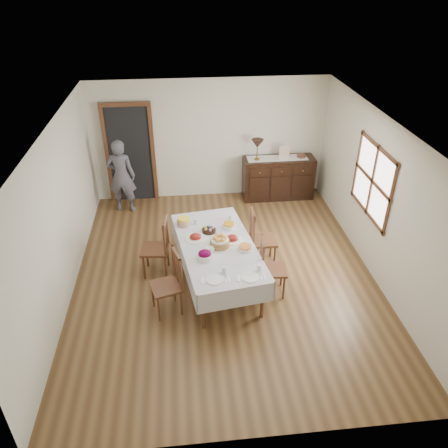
{
  "coord_description": "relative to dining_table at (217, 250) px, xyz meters",
  "views": [
    {
      "loc": [
        -0.63,
        -5.89,
        4.63
      ],
      "look_at": [
        0.0,
        0.1,
        0.95
      ],
      "focal_mm": 35.0,
      "sensor_mm": 36.0,
      "label": 1
    }
  ],
  "objects": [
    {
      "name": "ham_platter_b",
      "position": [
        0.25,
        0.1,
        0.12
      ],
      "size": [
        0.32,
        0.32,
        0.11
      ],
      "color": "white",
      "rests_on": "dining_table"
    },
    {
      "name": "room_shell",
      "position": [
        -0.01,
        0.63,
        0.97
      ],
      "size": [
        5.02,
        6.02,
        2.65
      ],
      "color": "silver",
      "rests_on": "ground"
    },
    {
      "name": "ground",
      "position": [
        0.14,
        0.21,
        -0.67
      ],
      "size": [
        6.0,
        6.0,
        0.0
      ],
      "primitive_type": "plane",
      "color": "brown"
    },
    {
      "name": "deco_bowl",
      "position": [
        2.11,
        2.94,
        0.28
      ],
      "size": [
        0.2,
        0.2,
        0.06
      ],
      "color": "#55311D",
      "rests_on": "sideboard"
    },
    {
      "name": "sideboard",
      "position": [
        1.62,
        2.93,
        -0.21
      ],
      "size": [
        1.55,
        0.56,
        0.93
      ],
      "color": "black",
      "rests_on": "ground"
    },
    {
      "name": "butter_dish",
      "position": [
        -0.14,
        -0.16,
        0.13
      ],
      "size": [
        0.15,
        0.11,
        0.07
      ],
      "color": "white",
      "rests_on": "dining_table"
    },
    {
      "name": "runner",
      "position": [
        1.57,
        2.95,
        0.26
      ],
      "size": [
        1.3,
        0.35,
        0.01
      ],
      "color": "white",
      "rests_on": "sideboard"
    },
    {
      "name": "setting_right",
      "position": [
        0.43,
        -0.82,
        0.11
      ],
      "size": [
        0.44,
        0.31,
        0.1
      ],
      "color": "white",
      "rests_on": "dining_table"
    },
    {
      "name": "glass_far_a",
      "position": [
        -0.3,
        0.66,
        0.14
      ],
      "size": [
        0.07,
        0.07,
        0.1
      ],
      "color": "silver",
      "rests_on": "dining_table"
    },
    {
      "name": "bread_basket",
      "position": [
        0.04,
        -0.04,
        0.17
      ],
      "size": [
        0.31,
        0.31,
        0.19
      ],
      "color": "olive",
      "rests_on": "dining_table"
    },
    {
      "name": "table_lamp",
      "position": [
        1.12,
        2.9,
        0.61
      ],
      "size": [
        0.26,
        0.26,
        0.46
      ],
      "color": "brown",
      "rests_on": "sideboard"
    },
    {
      "name": "beet_bowl",
      "position": [
        -0.22,
        -0.36,
        0.16
      ],
      "size": [
        0.24,
        0.24,
        0.15
      ],
      "color": "white",
      "rests_on": "dining_table"
    },
    {
      "name": "setting_left",
      "position": [
        -0.07,
        -0.82,
        0.11
      ],
      "size": [
        0.44,
        0.31,
        0.1
      ],
      "color": "white",
      "rests_on": "dining_table"
    },
    {
      "name": "picture_frame",
      "position": [
        1.71,
        2.9,
        0.39
      ],
      "size": [
        0.22,
        0.08,
        0.28
      ],
      "color": "#C4AA94",
      "rests_on": "sideboard"
    },
    {
      "name": "chair_right_far",
      "position": [
        0.78,
        0.48,
        -0.14
      ],
      "size": [
        0.45,
        0.45,
        1.06
      ],
      "rotation": [
        0.0,
        0.0,
        1.55
      ],
      "color": "#55311D",
      "rests_on": "ground"
    },
    {
      "name": "carrot_bowl",
      "position": [
        0.23,
        0.49,
        0.13
      ],
      "size": [
        0.21,
        0.21,
        0.09
      ],
      "color": "white",
      "rests_on": "dining_table"
    },
    {
      "name": "ham_platter_a",
      "position": [
        -0.33,
        0.21,
        0.12
      ],
      "size": [
        0.33,
        0.33,
        0.11
      ],
      "color": "white",
      "rests_on": "dining_table"
    },
    {
      "name": "pineapple_bowl",
      "position": [
        -0.51,
        0.65,
        0.16
      ],
      "size": [
        0.22,
        0.22,
        0.14
      ],
      "color": "tan",
      "rests_on": "dining_table"
    },
    {
      "name": "glass_far_b",
      "position": [
        0.3,
        0.77,
        0.14
      ],
      "size": [
        0.06,
        0.06,
        0.09
      ],
      "color": "silver",
      "rests_on": "dining_table"
    },
    {
      "name": "dining_table",
      "position": [
        0.0,
        0.0,
        0.0
      ],
      "size": [
        1.45,
        2.37,
        0.77
      ],
      "rotation": [
        0.0,
        0.0,
        0.15
      ],
      "color": "silver",
      "rests_on": "ground"
    },
    {
      "name": "egg_basket",
      "position": [
        -0.1,
        0.4,
        0.12
      ],
      "size": [
        0.23,
        0.23,
        0.1
      ],
      "color": "black",
      "rests_on": "dining_table"
    },
    {
      "name": "chair_right_near",
      "position": [
        0.8,
        -0.3,
        -0.17
      ],
      "size": [
        0.45,
        0.45,
        0.99
      ],
      "rotation": [
        0.0,
        0.0,
        1.46
      ],
      "color": "#55311D",
      "rests_on": "ground"
    },
    {
      "name": "chair_left_near",
      "position": [
        -0.77,
        -0.56,
        -0.15
      ],
      "size": [
        0.53,
        0.53,
        1.03
      ],
      "rotation": [
        0.0,
        0.0,
        -1.28
      ],
      "color": "#55311D",
      "rests_on": "ground"
    },
    {
      "name": "person",
      "position": [
        -1.74,
        2.68,
        0.17
      ],
      "size": [
        0.57,
        0.41,
        1.68
      ],
      "primitive_type": "imported",
      "rotation": [
        0.0,
        0.0,
        3.0
      ],
      "color": "#50505B",
      "rests_on": "ground"
    },
    {
      "name": "casserole_dish",
      "position": [
        0.41,
        -0.18,
        0.13
      ],
      "size": [
        0.23,
        0.23,
        0.07
      ],
      "color": "white",
      "rests_on": "dining_table"
    },
    {
      "name": "chair_left_far",
      "position": [
        -0.96,
        0.4,
        -0.13
      ],
      "size": [
        0.49,
        0.49,
        1.07
      ],
      "rotation": [
        0.0,
        0.0,
        -1.67
      ],
      "color": "#55311D",
      "rests_on": "ground"
    }
  ]
}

